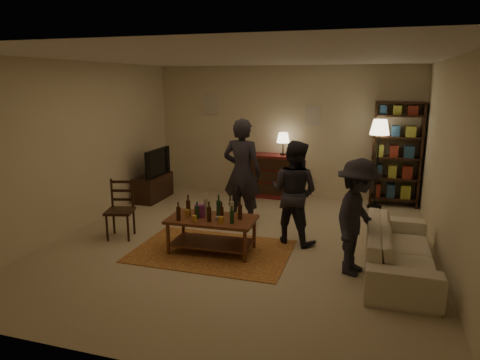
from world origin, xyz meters
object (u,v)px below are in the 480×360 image
at_px(coffee_table, 212,223).
at_px(person_left, 242,173).
at_px(dresser, 271,174).
at_px(bookshelf, 396,153).
at_px(dining_chair, 121,207).
at_px(person_right, 294,192).
at_px(tv_stand, 154,181).
at_px(sofa, 400,250).
at_px(person_by_sofa, 357,217).
at_px(floor_lamp, 379,133).

bearing_deg(coffee_table, person_left, 86.30).
xyz_separation_m(dresser, bookshelf, (2.44, 0.07, 0.56)).
xyz_separation_m(dining_chair, person_right, (2.61, 0.56, 0.29)).
bearing_deg(tv_stand, sofa, -25.34).
bearing_deg(dresser, person_by_sofa, -60.73).
bearing_deg(tv_stand, bookshelf, 11.80).
distance_m(floor_lamp, person_left, 2.80).
distance_m(dresser, floor_lamp, 2.32).
relative_size(coffee_table, tv_stand, 1.18).
relative_size(person_left, person_right, 1.17).
height_order(coffee_table, person_left, person_left).
bearing_deg(person_by_sofa, sofa, -54.44).
bearing_deg(dining_chair, coffee_table, -20.84).
bearing_deg(dresser, person_right, -69.64).
relative_size(bookshelf, person_left, 1.12).
height_order(dresser, person_right, person_right).
bearing_deg(sofa, floor_lamp, 5.77).
height_order(dresser, sofa, dresser).
bearing_deg(bookshelf, dining_chair, -143.33).
bearing_deg(coffee_table, sofa, 1.32).
bearing_deg(coffee_table, person_by_sofa, -3.71).
bearing_deg(tv_stand, dresser, 22.07).
relative_size(coffee_table, person_right, 0.81).
xyz_separation_m(bookshelf, person_left, (-2.49, -2.00, -0.13)).
distance_m(tv_stand, person_left, 2.48).
bearing_deg(person_by_sofa, dining_chair, 101.98).
distance_m(dining_chair, person_right, 2.68).
height_order(dining_chair, person_right, person_right).
distance_m(coffee_table, dresser, 3.17).
bearing_deg(person_by_sofa, person_left, 70.90).
distance_m(dining_chair, bookshelf, 5.18).
bearing_deg(dining_chair, bookshelf, 21.70).
bearing_deg(dresser, coffee_table, -92.33).
bearing_deg(person_right, coffee_table, 52.32).
distance_m(coffee_table, person_right, 1.31).
bearing_deg(person_right, tv_stand, -8.24).
distance_m(dining_chair, dresser, 3.45).
height_order(coffee_table, sofa, coffee_table).
height_order(floor_lamp, person_by_sofa, floor_lamp).
height_order(bookshelf, person_left, bookshelf).
relative_size(dresser, bookshelf, 0.67).
distance_m(sofa, person_by_sofa, 0.72).
distance_m(bookshelf, person_left, 3.19).
distance_m(coffee_table, sofa, 2.53).
bearing_deg(dining_chair, person_left, 18.24).
bearing_deg(person_left, dining_chair, 37.18).
bearing_deg(tv_stand, person_left, -24.83).
bearing_deg(person_by_sofa, tv_stand, 76.46).
bearing_deg(person_left, bookshelf, -137.23).
height_order(coffee_table, person_right, person_right).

